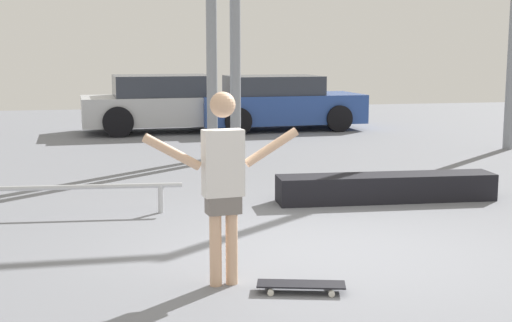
{
  "coord_description": "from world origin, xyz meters",
  "views": [
    {
      "loc": [
        -2.15,
        -6.75,
        2.05
      ],
      "look_at": [
        -0.48,
        1.21,
        0.76
      ],
      "focal_mm": 50.0,
      "sensor_mm": 36.0,
      "label": 1
    }
  ],
  "objects": [
    {
      "name": "parked_car_blue",
      "position": [
        2.11,
        10.82,
        0.67
      ],
      "size": [
        4.22,
        2.11,
        1.36
      ],
      "rotation": [
        0.0,
        0.0,
        0.05
      ],
      "color": "#284793",
      "rests_on": "ground_plane"
    },
    {
      "name": "grind_box",
      "position": [
        1.53,
        2.16,
        0.18
      ],
      "size": [
        3.0,
        0.68,
        0.36
      ],
      "primitive_type": "cube",
      "rotation": [
        0.0,
        0.0,
        -0.06
      ],
      "color": "black",
      "rests_on": "ground_plane"
    },
    {
      "name": "skateboard",
      "position": [
        -0.58,
        -1.14,
        0.06
      ],
      "size": [
        0.78,
        0.4,
        0.08
      ],
      "rotation": [
        0.0,
        0.0,
        -0.27
      ],
      "color": "black",
      "rests_on": "ground_plane"
    },
    {
      "name": "grind_rail",
      "position": [
        -2.74,
        2.19,
        0.31
      ],
      "size": [
        2.98,
        0.32,
        0.38
      ],
      "rotation": [
        0.0,
        0.0,
        -0.09
      ],
      "color": "#B7BABF",
      "rests_on": "ground_plane"
    },
    {
      "name": "ground_plane",
      "position": [
        0.0,
        0.0,
        0.0
      ],
      "size": [
        36.0,
        36.0,
        0.0
      ],
      "primitive_type": "plane",
      "color": "slate"
    },
    {
      "name": "parked_car_silver",
      "position": [
        -0.67,
        10.93,
        0.68
      ],
      "size": [
        4.32,
        2.15,
        1.39
      ],
      "rotation": [
        0.0,
        0.0,
        0.05
      ],
      "color": "#B7BABF",
      "rests_on": "ground_plane"
    },
    {
      "name": "skateboarder",
      "position": [
        -1.19,
        -0.82,
        0.97
      ],
      "size": [
        1.38,
        0.25,
        1.69
      ],
      "rotation": [
        0.0,
        0.0,
        0.12
      ],
      "color": "#DBAD89",
      "rests_on": "ground_plane"
    }
  ]
}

